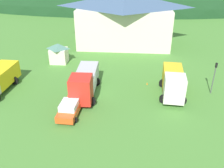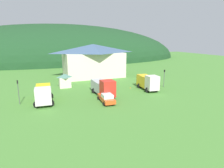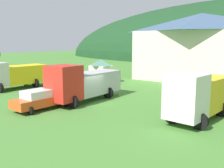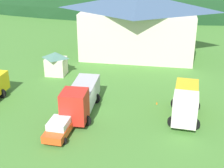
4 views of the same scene
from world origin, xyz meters
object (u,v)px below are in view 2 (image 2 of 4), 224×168
Objects in this scene: crane_truck_red at (103,87)px; heavy_rig_striped at (148,82)px; traffic_cone_mid_row at (102,90)px; traffic_light_west at (18,90)px; flatbed_truck_yellow at (43,93)px; traffic_cone_near_pickup at (130,88)px; play_shed_cream at (65,80)px; depot_building at (93,60)px; traffic_light_east at (164,76)px; service_pickup_orange at (106,98)px.

heavy_rig_striped is at bearing 92.66° from crane_truck_red.
heavy_rig_striped is at bearing -20.58° from traffic_cone_mid_row.
traffic_light_west is 16.67m from traffic_cone_mid_row.
traffic_light_west reaches higher than crane_truck_red.
crane_truck_red is (11.06, 0.12, 0.07)m from flatbed_truck_yellow.
crane_truck_red is at bearing -156.24° from traffic_cone_near_pickup.
play_shed_cream is 6.72× the size of traffic_cone_mid_row.
flatbed_truck_yellow is (-5.13, -9.94, 0.09)m from play_shed_cream.
crane_truck_red is 1.21× the size of heavy_rig_striped.
depot_building is 5.65× the size of play_shed_cream.
flatbed_truck_yellow is at bearing -160.21° from traffic_cone_mid_row.
traffic_cone_mid_row is at bearing 164.86° from crane_truck_red.
depot_building is 21.72m from traffic_light_east.
play_shed_cream reaches higher than traffic_cone_near_pickup.
traffic_light_west reaches higher than flatbed_truck_yellow.
traffic_cone_near_pickup is at bearing -129.07° from heavy_rig_striped.
play_shed_cream is (-9.83, -10.14, -3.23)m from depot_building.
depot_building is at bearing 102.76° from traffic_cone_near_pickup.
crane_truck_red is at bearing -1.91° from traffic_light_west.
depot_building is at bearing -156.78° from heavy_rig_striped.
flatbed_truck_yellow is at bearing -9.01° from traffic_light_west.
depot_building is 17.68m from traffic_cone_near_pickup.
service_pickup_orange reaches higher than traffic_cone_near_pickup.
traffic_cone_near_pickup is (18.72, 3.50, -1.71)m from flatbed_truck_yellow.
heavy_rig_striped is 14.39× the size of traffic_cone_mid_row.
crane_truck_red reaches higher than service_pickup_orange.
play_shed_cream is 5.33× the size of traffic_cone_near_pickup.
depot_building is 24.78m from service_pickup_orange.
traffic_cone_near_pickup is at bearing 167.72° from traffic_light_east.
service_pickup_orange is (5.11, -13.85, -0.79)m from play_shed_cream.
service_pickup_orange is at bearing -101.14° from depot_building.
traffic_light_west is 22.97m from traffic_cone_near_pickup.
traffic_cone_mid_row is (-14.35, 2.55, -2.49)m from traffic_light_east.
depot_building is 16.70m from traffic_cone_mid_row.
play_shed_cream is 11.47m from crane_truck_red.
traffic_light_east is at bearing -12.28° from traffic_cone_near_pickup.
flatbed_truck_yellow is 19.12m from traffic_cone_near_pickup.
traffic_cone_mid_row is (1.88, 8.27, -0.83)m from service_pickup_orange.
heavy_rig_striped is 10.26m from traffic_cone_mid_row.
traffic_cone_near_pickup is (-2.84, 2.69, -1.85)m from heavy_rig_striped.
crane_truck_red is 2.00× the size of traffic_light_east.
traffic_light_west reaches higher than play_shed_cream.
crane_truck_red is at bearing -104.05° from traffic_cone_mid_row.
heavy_rig_striped is at bearing -168.47° from traffic_light_east.
flatbed_truck_yellow is 15.98× the size of traffic_cone_mid_row.
heavy_rig_striped is at bearing -29.06° from play_shed_cream.
play_shed_cream is 0.39× the size of crane_truck_red.
traffic_cone_near_pickup reaches higher than traffic_cone_mid_row.
traffic_light_west is (-9.06, -9.32, 0.95)m from play_shed_cream.
play_shed_cream is 0.75× the size of traffic_light_west.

